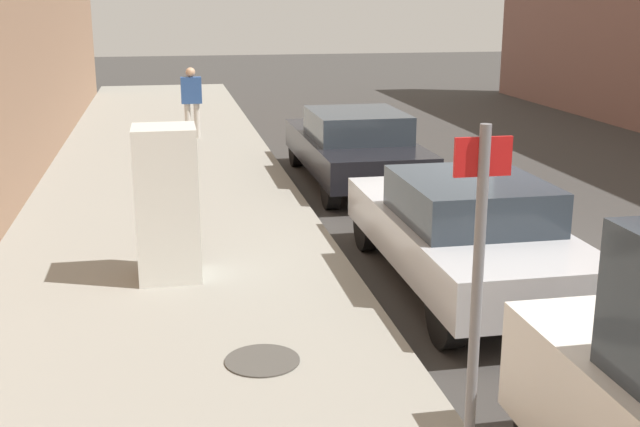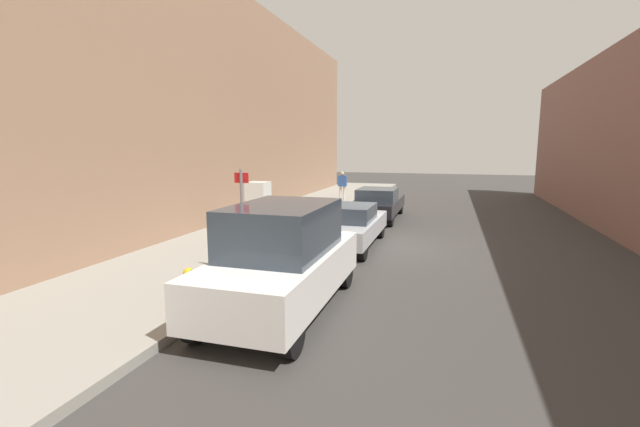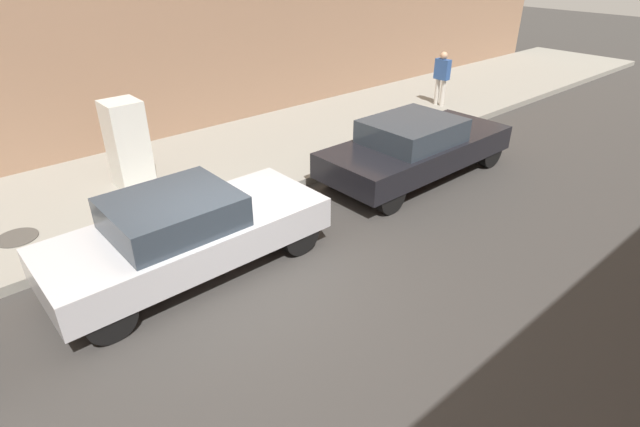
% 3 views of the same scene
% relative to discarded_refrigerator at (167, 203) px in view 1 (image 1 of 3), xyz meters
% --- Properties ---
extents(ground_plane, '(80.00, 80.00, 0.00)m').
position_rel_discarded_refrigerator_xyz_m(ground_plane, '(4.48, -0.08, -1.09)').
color(ground_plane, '#383533').
extents(sidewalk_slab, '(4.54, 44.00, 0.18)m').
position_rel_discarded_refrigerator_xyz_m(sidewalk_slab, '(-0.02, -0.08, -1.00)').
color(sidewalk_slab, gray).
rests_on(sidewalk_slab, ground).
extents(discarded_refrigerator, '(0.73, 0.72, 1.83)m').
position_rel_discarded_refrigerator_xyz_m(discarded_refrigerator, '(0.00, 0.00, 0.00)').
color(discarded_refrigerator, silver).
rests_on(discarded_refrigerator, sidewalk_slab).
extents(manhole_cover, '(0.70, 0.70, 0.02)m').
position_rel_discarded_refrigerator_xyz_m(manhole_cover, '(0.80, -2.51, -0.91)').
color(manhole_cover, '#47443F').
rests_on(manhole_cover, sidewalk_slab).
extents(street_sign_post, '(0.36, 0.07, 2.55)m').
position_rel_discarded_refrigerator_xyz_m(street_sign_post, '(1.88, -4.90, 0.51)').
color(street_sign_post, slate).
rests_on(street_sign_post, sidewalk_slab).
extents(pedestrian_walking_far, '(0.48, 0.22, 1.66)m').
position_rel_discarded_refrigerator_xyz_m(pedestrian_walking_far, '(0.65, 9.87, 0.04)').
color(pedestrian_walking_far, beige).
rests_on(pedestrian_walking_far, sidewalk_slab).
extents(parked_sedan_silver, '(1.79, 4.51, 1.41)m').
position_rel_discarded_refrigerator_xyz_m(parked_sedan_silver, '(3.49, -0.55, -0.36)').
color(parked_sedan_silver, silver).
rests_on(parked_sedan_silver, ground).
extents(parked_sedan_dark, '(1.88, 4.79, 1.41)m').
position_rel_discarded_refrigerator_xyz_m(parked_sedan_dark, '(3.49, 5.17, -0.36)').
color(parked_sedan_dark, black).
rests_on(parked_sedan_dark, ground).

